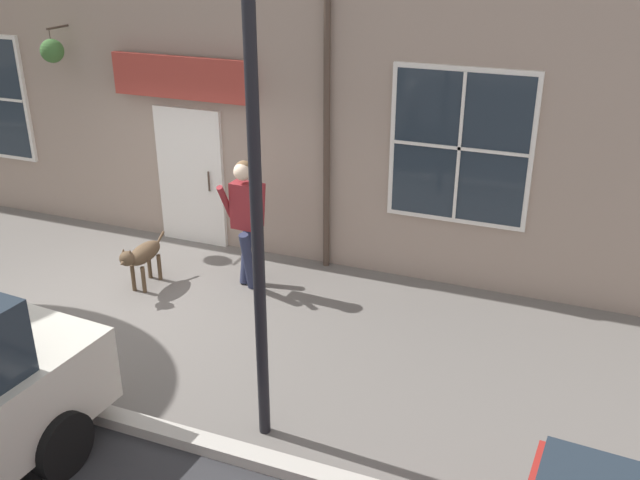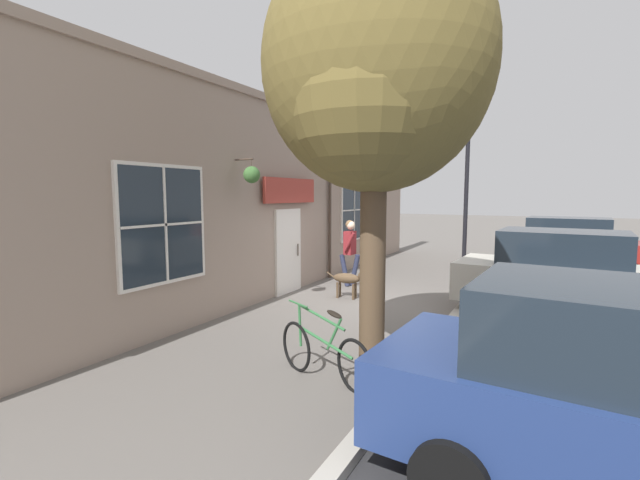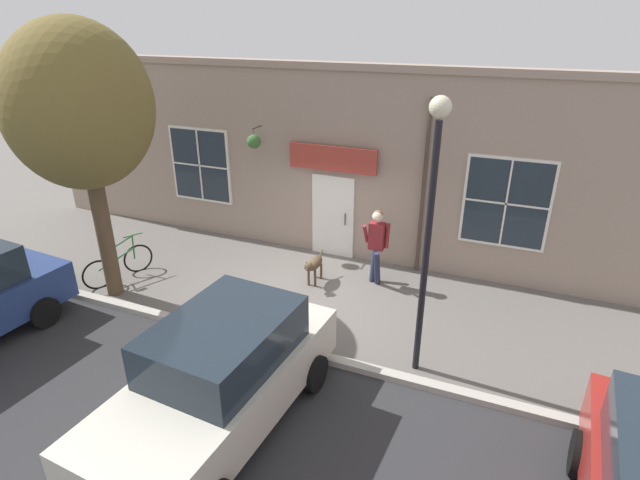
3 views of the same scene
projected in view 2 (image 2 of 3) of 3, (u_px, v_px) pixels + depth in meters
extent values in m
plane|color=#66605B|center=(370.00, 302.00, 9.82)|extent=(90.00, 90.00, 0.00)
cube|color=#B2ADA3|center=(460.00, 310.00, 8.87)|extent=(0.20, 28.00, 0.12)
cube|color=gray|center=(284.00, 202.00, 10.69)|extent=(0.30, 18.00, 4.54)
cube|color=gray|center=(283.00, 106.00, 10.44)|extent=(0.42, 18.00, 0.16)
cube|color=white|center=(288.00, 251.00, 10.65)|extent=(0.10, 1.10, 2.10)
cube|color=#232D38|center=(289.00, 253.00, 10.64)|extent=(0.03, 0.90, 1.90)
cylinder|color=#47382D|center=(298.00, 250.00, 10.91)|extent=(0.03, 0.03, 0.30)
cube|color=#AD3D33|center=(291.00, 191.00, 10.44)|extent=(0.08, 2.20, 0.60)
cylinder|color=#47382D|center=(330.00, 209.00, 12.45)|extent=(0.09, 0.09, 4.08)
cylinder|color=#47382D|center=(244.00, 159.00, 8.63)|extent=(0.44, 0.04, 0.04)
cylinder|color=#47382D|center=(252.00, 168.00, 8.56)|extent=(0.01, 0.01, 0.34)
cone|color=#2D2823|center=(252.00, 179.00, 8.59)|extent=(0.32, 0.32, 0.18)
sphere|color=#3D6B33|center=(252.00, 175.00, 8.58)|extent=(0.34, 0.34, 0.34)
cube|color=white|center=(163.00, 225.00, 7.18)|extent=(0.08, 1.82, 2.02)
cube|color=#232D38|center=(165.00, 225.00, 7.16)|extent=(0.03, 1.70, 1.90)
cube|color=white|center=(165.00, 225.00, 7.15)|extent=(0.04, 0.04, 1.90)
cube|color=white|center=(165.00, 225.00, 7.15)|extent=(0.04, 1.70, 0.04)
cube|color=white|center=(353.00, 210.00, 14.05)|extent=(0.08, 1.82, 2.02)
cube|color=#232D38|center=(354.00, 210.00, 14.04)|extent=(0.03, 1.70, 1.90)
cube|color=white|center=(354.00, 210.00, 14.03)|extent=(0.04, 0.04, 1.90)
cube|color=white|center=(354.00, 210.00, 14.03)|extent=(0.04, 1.70, 0.04)
cylinder|color=#282D47|center=(355.00, 270.00, 11.50)|extent=(0.31, 0.15, 0.87)
cylinder|color=#282D47|center=(345.00, 270.00, 11.48)|extent=(0.31, 0.15, 0.87)
cube|color=maroon|center=(350.00, 243.00, 11.41)|extent=(0.24, 0.35, 0.63)
sphere|color=beige|center=(351.00, 225.00, 11.35)|extent=(0.24, 0.24, 0.24)
sphere|color=brown|center=(350.00, 224.00, 11.37)|extent=(0.22, 0.22, 0.22)
cylinder|color=maroon|center=(352.00, 241.00, 11.63)|extent=(0.17, 0.09, 0.57)
cylinder|color=maroon|center=(349.00, 242.00, 11.16)|extent=(0.33, 0.10, 0.52)
ellipsoid|color=brown|center=(347.00, 278.00, 10.12)|extent=(0.68, 0.29, 0.24)
cylinder|color=brown|center=(356.00, 290.00, 10.14)|extent=(0.06, 0.06, 0.37)
cylinder|color=brown|center=(353.00, 292.00, 9.99)|extent=(0.06, 0.06, 0.37)
cylinder|color=brown|center=(340.00, 289.00, 10.31)|extent=(0.06, 0.06, 0.37)
cylinder|color=brown|center=(337.00, 290.00, 10.17)|extent=(0.06, 0.06, 0.37)
sphere|color=brown|center=(362.00, 276.00, 9.94)|extent=(0.20, 0.20, 0.20)
cone|color=brown|center=(367.00, 277.00, 9.89)|extent=(0.10, 0.09, 0.09)
cone|color=brown|center=(363.00, 271.00, 9.98)|extent=(0.06, 0.06, 0.07)
cone|color=brown|center=(361.00, 272.00, 9.89)|extent=(0.06, 0.06, 0.07)
cylinder|color=brown|center=(331.00, 275.00, 10.29)|extent=(0.21, 0.04, 0.14)
cylinder|color=brown|center=(373.00, 266.00, 5.56)|extent=(0.34, 0.34, 3.06)
ellipsoid|color=brown|center=(375.00, 63.00, 5.29)|extent=(2.92, 2.62, 3.21)
sphere|color=brown|center=(369.00, 100.00, 5.07)|extent=(1.98, 1.98, 1.98)
torus|color=black|center=(296.00, 347.00, 5.99)|extent=(0.65, 0.36, 0.70)
torus|color=black|center=(355.00, 367.00, 5.29)|extent=(0.65, 0.36, 0.70)
cylinder|color=#33723F|center=(324.00, 341.00, 5.62)|extent=(0.95, 0.28, 0.26)
cylinder|color=#33723F|center=(334.00, 334.00, 5.48)|extent=(0.26, 0.10, 0.46)
cylinder|color=#33723F|center=(321.00, 317.00, 5.62)|extent=(0.80, 0.24, 0.22)
cylinder|color=#33723F|center=(300.00, 325.00, 5.90)|extent=(0.07, 0.05, 0.58)
cylinder|color=#33723F|center=(298.00, 304.00, 5.90)|extent=(0.42, 0.24, 0.03)
ellipsoid|color=black|center=(334.00, 314.00, 5.45)|extent=(0.26, 0.16, 0.11)
cube|color=#1E2833|center=(633.00, 331.00, 3.26)|extent=(2.33, 1.69, 0.68)
cylinder|color=black|center=(494.00, 390.00, 4.71)|extent=(0.63, 0.22, 0.62)
cylinder|color=black|center=(450.00, 479.00, 3.23)|extent=(0.63, 0.22, 0.62)
cube|color=beige|center=(573.00, 285.00, 8.33)|extent=(4.41, 2.04, 0.76)
cube|color=#1E2833|center=(563.00, 248.00, 8.36)|extent=(2.33, 1.69, 0.68)
cylinder|color=black|center=(506.00, 288.00, 9.81)|extent=(0.63, 0.22, 0.62)
cylinder|color=black|center=(491.00, 305.00, 8.33)|extent=(0.63, 0.22, 0.62)
cube|color=maroon|center=(575.00, 252.00, 13.13)|extent=(4.41, 2.04, 0.76)
cube|color=#1E2833|center=(568.00, 229.00, 13.17)|extent=(2.33, 1.69, 0.68)
cylinder|color=black|center=(625.00, 264.00, 13.21)|extent=(0.63, 0.22, 0.62)
cylinder|color=black|center=(630.00, 273.00, 11.73)|extent=(0.63, 0.22, 0.62)
cylinder|color=black|center=(530.00, 258.00, 14.62)|extent=(0.63, 0.22, 0.62)
cylinder|color=black|center=(523.00, 265.00, 13.14)|extent=(0.63, 0.22, 0.62)
cylinder|color=black|center=(466.00, 206.00, 11.41)|extent=(0.11, 0.11, 4.30)
sphere|color=beige|center=(469.00, 117.00, 11.16)|extent=(0.32, 0.32, 0.32)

